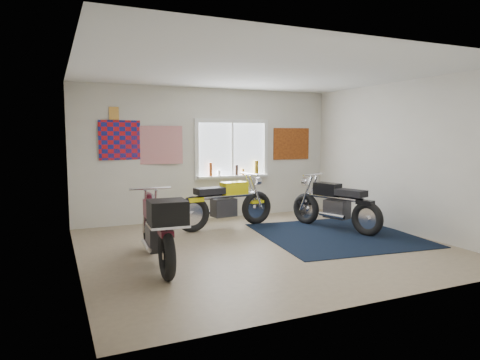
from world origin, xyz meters
name	(u,v)px	position (x,y,z in m)	size (l,w,h in m)	color
ground	(264,246)	(0.00, 0.00, 0.00)	(5.50, 5.50, 0.00)	#9E896B
room_shell	(265,142)	(0.00, 0.00, 1.64)	(5.50, 5.50, 5.50)	white
navy_rug	(336,235)	(1.51, 0.16, 0.01)	(2.50, 2.60, 0.01)	black
window_assembly	(232,153)	(0.50, 2.47, 1.37)	(1.66, 0.17, 1.26)	white
oil_bottles	(238,169)	(0.61, 2.40, 1.03)	(1.13, 0.09, 0.30)	brown
flag_display	(114,113)	(-1.90, 2.48, 2.15)	(1.60, 0.10, 1.17)	red
triumph_poster	(291,144)	(1.95, 2.48, 1.55)	(0.90, 0.03, 0.70)	#A54C14
yellow_triumph	(226,204)	(-0.05, 1.50, 0.45)	(2.03, 0.61, 1.02)	black
black_chrome_bike	(335,206)	(1.75, 0.55, 0.44)	(0.81, 1.91, 1.01)	black
maroon_tourer	(159,229)	(-1.76, -0.42, 0.52)	(0.60, 1.97, 1.00)	black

